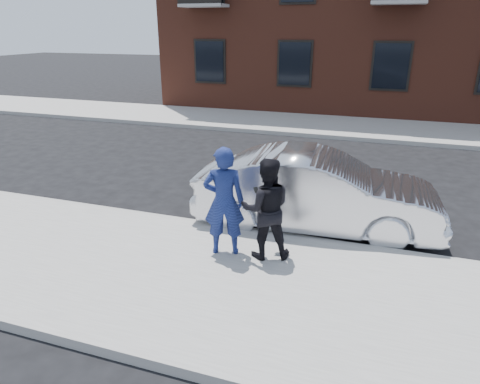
% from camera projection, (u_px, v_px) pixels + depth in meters
% --- Properties ---
extents(ground, '(100.00, 100.00, 0.00)m').
position_uv_depth(ground, '(358.00, 305.00, 5.97)').
color(ground, black).
rests_on(ground, ground).
extents(near_sidewalk, '(50.00, 3.50, 0.15)m').
position_uv_depth(near_sidewalk, '(357.00, 311.00, 5.73)').
color(near_sidewalk, gray).
rests_on(near_sidewalk, ground).
extents(near_curb, '(50.00, 0.10, 0.15)m').
position_uv_depth(near_curb, '(365.00, 249.00, 7.32)').
color(near_curb, '#999691').
rests_on(near_curb, ground).
extents(far_sidewalk, '(50.00, 3.50, 0.15)m').
position_uv_depth(far_sidewalk, '(380.00, 129.00, 15.89)').
color(far_sidewalk, gray).
rests_on(far_sidewalk, ground).
extents(far_curb, '(50.00, 0.10, 0.15)m').
position_uv_depth(far_curb, '(379.00, 141.00, 14.30)').
color(far_curb, '#999691').
rests_on(far_curb, ground).
extents(silver_sedan, '(4.63, 1.90, 1.49)m').
position_uv_depth(silver_sedan, '(317.00, 191.00, 8.03)').
color(silver_sedan, silver).
rests_on(silver_sedan, ground).
extents(man_hoodie, '(0.76, 0.61, 1.80)m').
position_uv_depth(man_hoodie, '(224.00, 201.00, 6.78)').
color(man_hoodie, navy).
rests_on(man_hoodie, near_sidewalk).
extents(man_peacoat, '(0.97, 0.86, 1.65)m').
position_uv_depth(man_peacoat, '(266.00, 209.00, 6.69)').
color(man_peacoat, black).
rests_on(man_peacoat, near_sidewalk).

